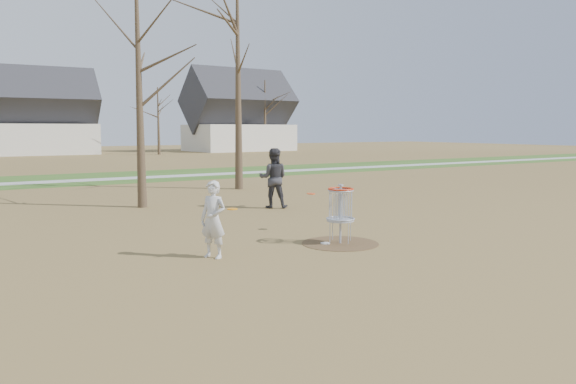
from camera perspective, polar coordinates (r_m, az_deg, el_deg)
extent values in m
plane|color=brown|center=(13.21, 5.32, -5.23)|extent=(160.00, 160.00, 0.00)
cube|color=#2D5119|center=(32.36, -17.88, 1.39)|extent=(160.00, 8.00, 0.01)
cube|color=#9E9E99|center=(31.39, -17.43, 1.28)|extent=(160.00, 1.50, 0.01)
cylinder|color=#47331E|center=(13.21, 5.32, -5.21)|extent=(1.80, 1.80, 0.01)
imported|color=silver|center=(11.69, -7.60, -2.78)|extent=(0.63, 0.70, 1.61)
imported|color=#303035|center=(18.96, -1.50, 1.42)|extent=(1.24, 1.18, 2.02)
cylinder|color=silver|center=(13.12, 3.81, -5.22)|extent=(0.22, 0.22, 0.02)
cylinder|color=#F1420C|center=(14.64, 2.36, -0.17)|extent=(0.22, 0.22, 0.04)
cylinder|color=orange|center=(11.65, -5.69, -1.72)|extent=(0.22, 0.22, 0.02)
cylinder|color=#9EA3AD|center=(13.09, 5.35, -2.34)|extent=(0.05, 0.05, 1.35)
cylinder|color=#9EA3AD|center=(13.11, 5.35, -2.88)|extent=(0.64, 0.64, 0.04)
torus|color=#9EA3AD|center=(13.02, 5.38, 0.16)|extent=(0.60, 0.60, 0.04)
torus|color=red|center=(13.02, 5.38, 0.32)|extent=(0.60, 0.60, 0.04)
cone|color=#382B1E|center=(19.70, -14.87, 9.37)|extent=(0.32, 0.32, 7.50)
cone|color=#382B1E|center=(25.06, -5.08, 10.02)|extent=(0.36, 0.36, 8.50)
cone|color=#382B1E|center=(60.63, -13.04, 7.04)|extent=(0.32, 0.32, 7.00)
cone|color=#382B1E|center=(68.29, -2.35, 7.74)|extent=(0.38, 0.38, 8.50)
cube|color=silver|center=(65.03, -23.43, 4.95)|extent=(10.24, 7.34, 3.20)
pyramid|color=#2D2D33|center=(65.07, -23.56, 7.92)|extent=(10.74, 7.36, 3.55)
cube|color=silver|center=(69.96, -4.99, 5.51)|extent=(12.40, 8.62, 3.20)
pyramid|color=#2D2D33|center=(70.00, -5.02, 8.49)|extent=(13.00, 8.65, 4.06)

